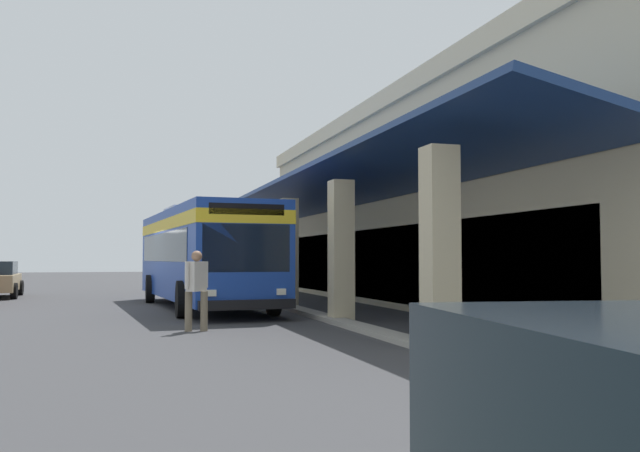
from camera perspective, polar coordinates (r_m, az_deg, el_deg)
The scene contains 6 objects.
ground at distance 25.12m, azimuth 6.06°, elevation -6.35°, with size 120.00×120.00×0.00m, color #38383A.
curb_strip at distance 22.52m, azimuth -3.24°, elevation -6.63°, with size 33.02×0.50×0.12m, color #9E998E.
plaza_building at distance 26.49m, azimuth 17.49°, elevation 1.64°, with size 27.82×16.43×7.10m.
transit_bus at distance 22.43m, azimuth -9.82°, elevation -2.02°, with size 11.37×3.43×3.34m.
pedestrian at distance 15.20m, azimuth -10.31°, elevation -4.92°, with size 0.53×0.55×1.76m.
potted_palm at distance 31.39m, azimuth -4.38°, elevation -4.47°, with size 1.86×1.99×2.45m.
Camera 1 is at (23.13, -1.66, 1.59)m, focal length 38.18 mm.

